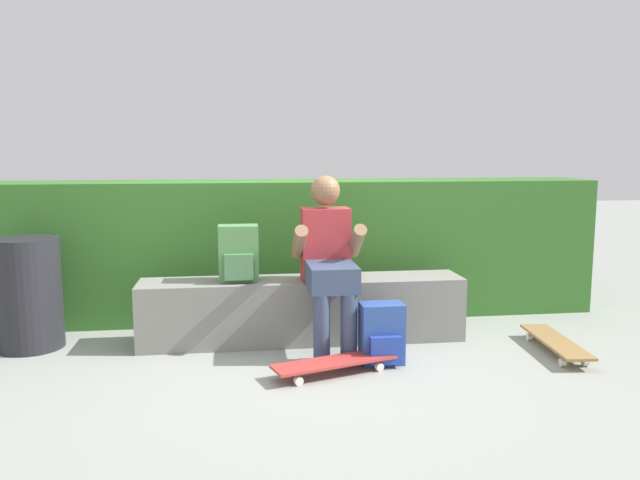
% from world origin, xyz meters
% --- Properties ---
extents(ground_plane, '(24.00, 24.00, 0.00)m').
position_xyz_m(ground_plane, '(0.00, 0.00, 0.00)').
color(ground_plane, gray).
extents(bench_main, '(2.35, 0.40, 0.46)m').
position_xyz_m(bench_main, '(0.00, 0.33, 0.23)').
color(bench_main, gray).
rests_on(bench_main, ground).
extents(person_skater, '(0.49, 0.62, 1.21)m').
position_xyz_m(person_skater, '(0.16, 0.13, 0.66)').
color(person_skater, '#B73338').
rests_on(person_skater, ground).
extents(skateboard_near_person, '(0.82, 0.44, 0.09)m').
position_xyz_m(skateboard_near_person, '(0.12, -0.39, 0.07)').
color(skateboard_near_person, '#BC3833').
rests_on(skateboard_near_person, ground).
extents(skateboard_beside_bench, '(0.27, 0.81, 0.09)m').
position_xyz_m(skateboard_beside_bench, '(1.70, -0.19, 0.07)').
color(skateboard_beside_bench, olive).
rests_on(skateboard_beside_bench, ground).
extents(backpack_on_bench, '(0.28, 0.23, 0.40)m').
position_xyz_m(backpack_on_bench, '(-0.46, 0.32, 0.66)').
color(backpack_on_bench, '#51894C').
rests_on(backpack_on_bench, bench_main).
extents(backpack_on_ground, '(0.28, 0.23, 0.40)m').
position_xyz_m(backpack_on_ground, '(0.46, -0.23, 0.19)').
color(backpack_on_ground, '#2D4C99').
rests_on(backpack_on_ground, ground).
extents(hedge_row, '(5.81, 0.66, 1.14)m').
position_xyz_m(hedge_row, '(-0.36, 1.12, 0.57)').
color(hedge_row, '#336927').
rests_on(hedge_row, ground).
extents(trash_bin, '(0.45, 0.45, 0.79)m').
position_xyz_m(trash_bin, '(-1.93, 0.43, 0.39)').
color(trash_bin, '#232328').
rests_on(trash_bin, ground).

